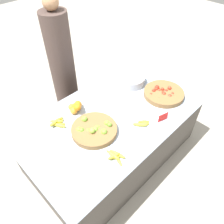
# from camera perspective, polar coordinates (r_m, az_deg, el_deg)

# --- Properties ---
(ground_plane) EXTENTS (12.00, 12.00, 0.00)m
(ground_plane) POSITION_cam_1_polar(r_m,az_deg,el_deg) (2.70, -0.00, -10.55)
(ground_plane) COLOR #ADA599
(market_table) EXTENTS (1.88, 1.12, 0.64)m
(market_table) POSITION_cam_1_polar(r_m,az_deg,el_deg) (2.44, -0.00, -6.22)
(market_table) COLOR #4C4742
(market_table) RESTS_ON ground_plane
(lime_bowl) EXTENTS (0.43, 0.43, 0.10)m
(lime_bowl) POSITION_cam_1_polar(r_m,az_deg,el_deg) (2.04, -4.65, -4.62)
(lime_bowl) COLOR olive
(lime_bowl) RESTS_ON market_table
(tomato_basket) EXTENTS (0.44, 0.44, 0.09)m
(tomato_basket) POSITION_cam_1_polar(r_m,az_deg,el_deg) (2.48, 13.31, 4.75)
(tomato_basket) COLOR olive
(tomato_basket) RESTS_ON market_table
(orange_pile) EXTENTS (0.16, 0.17, 0.13)m
(orange_pile) POSITION_cam_1_polar(r_m,az_deg,el_deg) (2.25, -9.30, 1.34)
(orange_pile) COLOR orange
(orange_pile) RESTS_ON market_table
(metal_bowl) EXTENTS (0.34, 0.34, 0.09)m
(metal_bowl) POSITION_cam_1_polar(r_m,az_deg,el_deg) (2.61, 4.80, 8.49)
(metal_bowl) COLOR #B7B7BF
(metal_bowl) RESTS_ON market_table
(price_sign) EXTENTS (0.11, 0.04, 0.09)m
(price_sign) POSITION_cam_1_polar(r_m,az_deg,el_deg) (2.19, 13.22, -1.32)
(price_sign) COLOR red
(price_sign) RESTS_ON market_table
(banana_bunch_middle_left) EXTENTS (0.17, 0.13, 0.03)m
(banana_bunch_middle_left) POSITION_cam_1_polar(r_m,az_deg,el_deg) (2.12, 7.83, -3.08)
(banana_bunch_middle_left) COLOR yellow
(banana_bunch_middle_left) RESTS_ON market_table
(banana_bunch_front_left) EXTENTS (0.18, 0.17, 0.06)m
(banana_bunch_front_left) POSITION_cam_1_polar(r_m,az_deg,el_deg) (2.17, -14.08, -2.74)
(banana_bunch_front_left) COLOR yellow
(banana_bunch_front_left) RESTS_ON market_table
(banana_bunch_middle_right) EXTENTS (0.13, 0.19, 0.05)m
(banana_bunch_middle_right) POSITION_cam_1_polar(r_m,az_deg,el_deg) (1.87, 0.95, -11.38)
(banana_bunch_middle_right) COLOR yellow
(banana_bunch_middle_right) RESTS_ON market_table
(vendor_person) EXTENTS (0.30, 0.30, 1.57)m
(vendor_person) POSITION_cam_1_polar(r_m,az_deg,el_deg) (2.78, -12.78, 11.09)
(vendor_person) COLOR #473833
(vendor_person) RESTS_ON ground_plane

